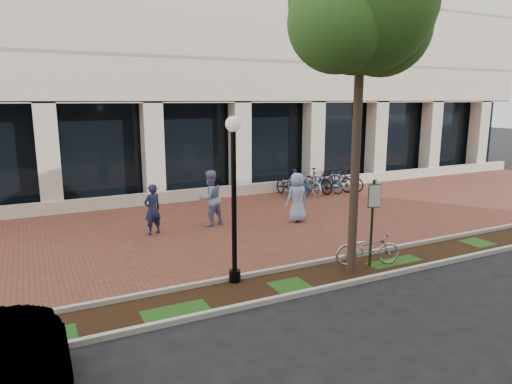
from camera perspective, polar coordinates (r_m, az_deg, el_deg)
name	(u,v)px	position (r m, az deg, el deg)	size (l,w,h in m)	color
ground	(247,224)	(16.09, -1.19, -3.99)	(120.00, 120.00, 0.00)	black
brick_plaza	(247,224)	(16.09, -1.19, -3.97)	(40.00, 9.00, 0.01)	brown
planting_strip	(336,273)	(11.80, 9.98, -9.98)	(40.00, 1.50, 0.01)	black
curb_plaza_side	(319,262)	(12.35, 7.91, -8.65)	(40.00, 0.12, 0.12)	#B4B3AA
curb_street_side	(355,282)	(11.23, 12.30, -10.90)	(40.00, 0.12, 0.12)	#B4B3AA
parking_sign	(373,212)	(12.04, 14.39, -2.40)	(0.34, 0.07, 2.30)	#14391C
lamppost	(234,191)	(10.49, -2.78, 0.16)	(0.36, 0.36, 3.93)	black
street_tree	(363,10)	(11.34, 13.25, 21.28)	(4.02, 3.35, 8.17)	#4D392C
locked_bicycle	(368,248)	(12.41, 13.79, -6.84)	(0.61, 1.74, 0.91)	#B5B5BA
pedestrian_left	(153,209)	(15.02, -12.81, -2.14)	(0.60, 0.40, 1.66)	#1B2144
pedestrian_mid	(210,198)	(15.75, -5.76, -0.78)	(0.94, 0.73, 1.93)	#7C89B9
pedestrian_right	(297,197)	(16.25, 5.15, -0.67)	(0.86, 0.56, 1.77)	#92ACDA
bollard	(375,188)	(20.92, 14.69, 0.50)	(0.12, 0.12, 0.87)	#BBBABF
bike_rack_cluster	(318,182)	(21.45, 7.76, 1.30)	(4.29, 2.10, 1.16)	black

